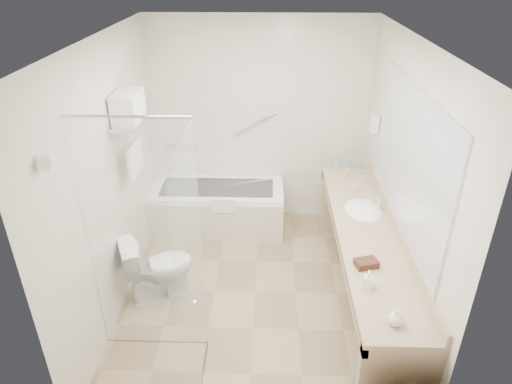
{
  "coord_description": "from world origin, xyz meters",
  "views": [
    {
      "loc": [
        0.12,
        -3.64,
        3.11
      ],
      "look_at": [
        0.0,
        0.3,
        1.0
      ],
      "focal_mm": 32.0,
      "sensor_mm": 36.0,
      "label": 1
    }
  ],
  "objects_px": {
    "water_bottle_left": "(360,181)",
    "amenity_basket": "(366,263)",
    "bathtub": "(218,207)",
    "vanity_counter": "(365,251)",
    "toilet": "(158,268)"
  },
  "relations": [
    {
      "from": "water_bottle_left",
      "to": "amenity_basket",
      "type": "bearing_deg",
      "value": -97.09
    },
    {
      "from": "bathtub",
      "to": "vanity_counter",
      "type": "height_order",
      "value": "vanity_counter"
    },
    {
      "from": "bathtub",
      "to": "vanity_counter",
      "type": "bearing_deg",
      "value": -42.35
    },
    {
      "from": "vanity_counter",
      "to": "water_bottle_left",
      "type": "distance_m",
      "value": 0.88
    },
    {
      "from": "bathtub",
      "to": "water_bottle_left",
      "type": "relative_size",
      "value": 7.41
    },
    {
      "from": "toilet",
      "to": "bathtub",
      "type": "bearing_deg",
      "value": -43.48
    },
    {
      "from": "bathtub",
      "to": "amenity_basket",
      "type": "bearing_deg",
      "value": -53.34
    },
    {
      "from": "bathtub",
      "to": "water_bottle_left",
      "type": "distance_m",
      "value": 1.81
    },
    {
      "from": "amenity_basket",
      "to": "water_bottle_left",
      "type": "distance_m",
      "value": 1.34
    },
    {
      "from": "toilet",
      "to": "amenity_basket",
      "type": "xyz_separation_m",
      "value": [
        1.87,
        -0.59,
        0.54
      ]
    },
    {
      "from": "vanity_counter",
      "to": "amenity_basket",
      "type": "height_order",
      "value": "vanity_counter"
    },
    {
      "from": "vanity_counter",
      "to": "water_bottle_left",
      "type": "bearing_deg",
      "value": 86.07
    },
    {
      "from": "bathtub",
      "to": "amenity_basket",
      "type": "height_order",
      "value": "amenity_basket"
    },
    {
      "from": "water_bottle_left",
      "to": "vanity_counter",
      "type": "bearing_deg",
      "value": -93.93
    },
    {
      "from": "vanity_counter",
      "to": "water_bottle_left",
      "type": "xyz_separation_m",
      "value": [
        0.06,
        0.82,
        0.31
      ]
    }
  ]
}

